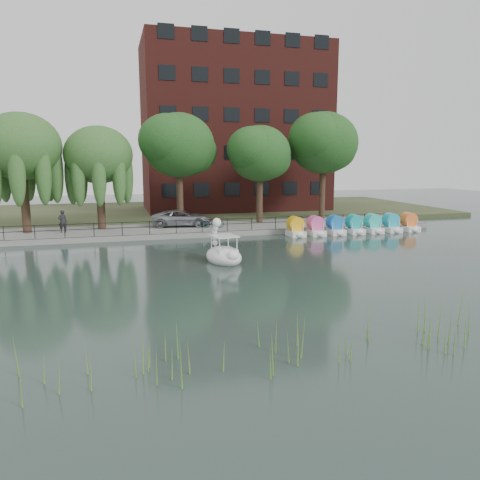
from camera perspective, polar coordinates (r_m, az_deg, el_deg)
name	(u,v)px	position (r m, az deg, el deg)	size (l,w,h in m)	color
ground_plane	(251,279)	(23.72, 1.39, -4.76)	(120.00, 120.00, 0.00)	#354842
promenade	(196,229)	(38.98, -5.38, 1.30)	(40.00, 6.00, 0.40)	gray
kerb	(203,235)	(36.11, -4.57, 0.63)	(40.00, 0.25, 0.40)	gray
land_strip	(174,211)	(52.72, -8.04, 3.46)	(60.00, 22.00, 0.36)	#47512D
railing	(202,222)	(36.17, -4.65, 2.15)	(32.00, 0.05, 1.00)	black
apartment_building	(235,128)	(53.80, -0.65, 13.48)	(20.00, 10.07, 18.00)	#4C1E16
willow_left	(21,147)	(39.01, -25.17, 10.26)	(5.88, 5.88, 9.01)	#473323
willow_mid	(98,155)	(38.98, -16.88, 9.85)	(5.32, 5.32, 8.15)	#473323
broadleaf_center	(179,146)	(40.38, -7.47, 11.32)	(6.00, 6.00, 9.25)	#473323
broadleaf_right	(260,154)	(41.44, 2.44, 10.43)	(5.40, 5.40, 8.32)	#473323
broadleaf_far	(324,143)	(44.78, 10.16, 11.54)	(6.30, 6.30, 9.71)	#473323
minivan	(181,217)	(39.46, -7.17, 2.81)	(5.61, 2.58, 1.56)	gray
bicycle	(213,222)	(38.42, -3.30, 2.26)	(1.72, 0.60, 1.00)	gray
pedestrian	(62,220)	(38.22, -20.83, 2.32)	(0.71, 0.48, 1.98)	black
swan_boat	(223,253)	(27.46, -2.05, -1.56)	(2.37, 3.24, 2.50)	white
pedal_boat_row	(354,226)	(39.05, 13.74, 1.68)	(11.35, 1.70, 1.40)	white
reed_bank	(396,329)	(16.10, 18.46, -10.24)	(24.00, 2.40, 1.20)	#669938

